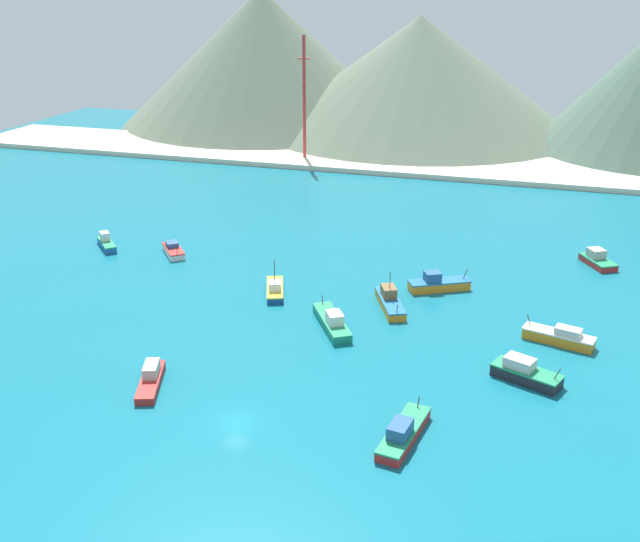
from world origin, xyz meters
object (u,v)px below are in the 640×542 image
object	(u,v)px
fishing_boat_8	(106,243)
fishing_boat_0	(173,250)
radio_tower	(304,99)
fishing_boat_2	(151,378)
fishing_boat_9	(560,337)
fishing_boat_4	(332,322)
fishing_boat_10	(403,433)
fishing_boat_5	(390,301)
fishing_boat_6	(597,260)
fishing_boat_7	(438,284)
fishing_boat_1	(275,289)
fishing_boat_3	(525,373)

from	to	relation	value
fishing_boat_8	fishing_boat_0	bearing A→B (deg)	2.12
fishing_boat_0	radio_tower	xyz separation A→B (m)	(0.59, 70.32, 15.01)
fishing_boat_2	fishing_boat_9	xyz separation A→B (m)	(45.17, 24.49, 0.13)
fishing_boat_4	fishing_boat_2	bearing A→B (deg)	-128.08
fishing_boat_0	fishing_boat_4	bearing A→B (deg)	-29.74
fishing_boat_10	fishing_boat_5	bearing A→B (deg)	104.22
fishing_boat_10	fishing_boat_6	bearing A→B (deg)	69.93
fishing_boat_5	fishing_boat_2	bearing A→B (deg)	-127.05
fishing_boat_0	fishing_boat_7	xyz separation A→B (m)	(45.23, -2.16, 0.23)
fishing_boat_7	fishing_boat_9	xyz separation A→B (m)	(17.54, -12.90, -0.05)
radio_tower	fishing_boat_5	bearing A→B (deg)	-64.22
fishing_boat_1	fishing_boat_5	size ratio (longest dim) A/B	0.87
fishing_boat_1	fishing_boat_6	world-z (taller)	fishing_boat_1
fishing_boat_8	fishing_boat_9	bearing A→B (deg)	-10.95
fishing_boat_6	radio_tower	world-z (taller)	radio_tower
fishing_boat_5	fishing_boat_7	size ratio (longest dim) A/B	1.06
fishing_boat_3	fishing_boat_7	xyz separation A→B (m)	(-13.68, 23.89, -0.06)
fishing_boat_3	radio_tower	distance (m)	113.60
fishing_boat_4	fishing_boat_7	size ratio (longest dim) A/B	1.14
radio_tower	fishing_boat_3	bearing A→B (deg)	-58.82
fishing_boat_6	fishing_boat_2	bearing A→B (deg)	-132.74
fishing_boat_0	fishing_boat_5	world-z (taller)	fishing_boat_5
fishing_boat_5	fishing_boat_9	world-z (taller)	fishing_boat_5
fishing_boat_10	radio_tower	bearing A→B (deg)	112.71
fishing_boat_5	fishing_boat_6	world-z (taller)	fishing_boat_5
fishing_boat_0	fishing_boat_4	world-z (taller)	fishing_boat_4
fishing_boat_3	fishing_boat_5	size ratio (longest dim) A/B	0.85
fishing_boat_6	fishing_boat_10	bearing A→B (deg)	-110.07
fishing_boat_8	radio_tower	bearing A→B (deg)	79.43
fishing_boat_3	fishing_boat_7	size ratio (longest dim) A/B	0.91
fishing_boat_2	fishing_boat_10	xyz separation A→B (m)	(29.97, -2.40, 0.09)
fishing_boat_1	fishing_boat_5	bearing A→B (deg)	1.08
fishing_boat_7	fishing_boat_10	bearing A→B (deg)	-86.62
fishing_boat_4	fishing_boat_6	size ratio (longest dim) A/B	1.44
fishing_boat_0	fishing_boat_6	size ratio (longest dim) A/B	0.95
fishing_boat_2	fishing_boat_6	size ratio (longest dim) A/B	1.20
fishing_boat_9	fishing_boat_5	bearing A→B (deg)	168.70
fishing_boat_6	fishing_boat_7	xyz separation A→B (m)	(-23.41, -17.84, 0.08)
fishing_boat_3	fishing_boat_0	bearing A→B (deg)	156.15
fishing_boat_7	fishing_boat_8	xyz separation A→B (m)	(-57.85, 1.69, -0.10)
fishing_boat_3	fishing_boat_6	distance (m)	42.85
fishing_boat_2	fishing_boat_5	xyz separation A→B (m)	(21.99, 29.12, 0.14)
fishing_boat_0	fishing_boat_1	size ratio (longest dim) A/B	0.81
fishing_boat_6	fishing_boat_10	world-z (taller)	fishing_boat_10
fishing_boat_6	fishing_boat_7	size ratio (longest dim) A/B	0.79
fishing_boat_1	fishing_boat_8	xyz separation A→B (m)	(-34.90, 10.28, 0.12)
fishing_boat_4	fishing_boat_9	size ratio (longest dim) A/B	1.16
fishing_boat_7	fishing_boat_10	size ratio (longest dim) A/B	0.91
fishing_boat_2	fishing_boat_8	bearing A→B (deg)	127.72
fishing_boat_0	fishing_boat_6	world-z (taller)	fishing_boat_6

